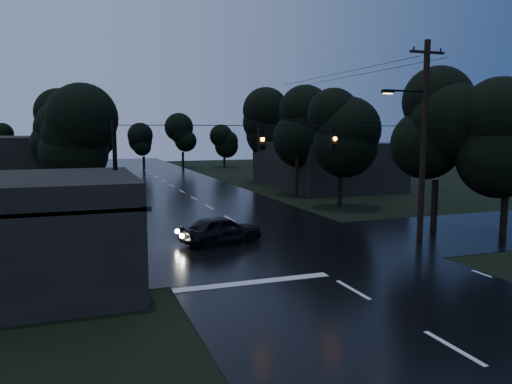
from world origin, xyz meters
TOP-DOWN VIEW (x-y plane):
  - ground at (0.00, 0.00)m, footprint 160.00×160.00m
  - main_road at (0.00, 30.00)m, footprint 12.00×120.00m
  - cross_street at (0.00, 12.00)m, footprint 60.00×9.00m
  - building_far_right at (14.00, 34.00)m, footprint 10.00×14.00m
  - building_far_left at (-14.00, 40.00)m, footprint 10.00×16.00m
  - utility_pole_main at (7.41, 11.00)m, footprint 3.50×0.30m
  - utility_pole_far at (8.30, 28.00)m, footprint 2.00×0.30m
  - anchor_pole_left at (-7.50, 11.00)m, footprint 0.18×0.18m
  - span_signals at (0.56, 10.99)m, footprint 15.00×0.37m
  - tree_corner_near at (10.00, 13.00)m, footprint 4.48×4.48m
  - tree_corner_far at (12.00, 10.00)m, footprint 3.92×3.92m
  - tree_left_a at (-9.00, 22.00)m, footprint 3.92×3.92m
  - tree_left_b at (-9.60, 30.00)m, footprint 4.20×4.20m
  - tree_left_c at (-10.20, 40.00)m, footprint 4.48×4.48m
  - tree_right_a at (9.00, 22.00)m, footprint 4.20×4.20m
  - tree_right_b at (9.60, 30.00)m, footprint 4.48×4.48m
  - tree_right_c at (10.20, 40.00)m, footprint 4.76×4.76m
  - car at (-2.35, 13.61)m, footprint 4.40×2.59m

SIDE VIEW (x-z plane):
  - ground at x=0.00m, z-range 0.00..0.00m
  - main_road at x=0.00m, z-range -0.01..0.01m
  - cross_street at x=0.00m, z-range -0.01..0.01m
  - car at x=-2.35m, z-range 0.00..1.41m
  - building_far_right at x=14.00m, z-range 0.00..4.40m
  - building_far_left at x=-14.00m, z-range 0.00..5.00m
  - anchor_pole_left at x=-7.50m, z-range 0.00..6.00m
  - utility_pole_far at x=8.30m, z-range 0.13..7.63m
  - tree_corner_far at x=12.00m, z-range 1.11..9.37m
  - tree_left_a at x=-9.00m, z-range 1.11..9.37m
  - span_signals at x=0.56m, z-range 4.69..5.80m
  - utility_pole_main at x=7.41m, z-range 0.26..10.26m
  - tree_left_b at x=-9.60m, z-range 1.19..10.04m
  - tree_right_a at x=9.00m, z-range 1.19..10.04m
  - tree_corner_near at x=10.00m, z-range 1.27..10.71m
  - tree_left_c at x=-10.20m, z-range 1.27..10.71m
  - tree_right_b at x=9.60m, z-range 1.27..10.71m
  - tree_right_c at x=10.20m, z-range 1.35..11.38m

